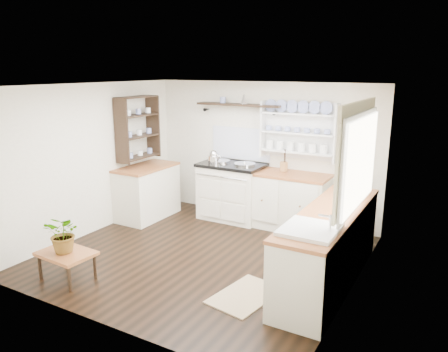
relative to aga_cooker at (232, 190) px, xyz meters
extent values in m
cube|color=black|center=(0.41, -1.57, -0.49)|extent=(4.00, 3.80, 0.01)
cube|color=beige|center=(0.41, 0.33, 0.66)|extent=(4.00, 0.02, 2.30)
cube|color=beige|center=(2.41, -1.57, 0.66)|extent=(0.02, 3.80, 2.30)
cube|color=beige|center=(-1.59, -1.57, 0.66)|extent=(0.02, 3.80, 2.30)
cube|color=white|center=(0.41, -1.57, 1.81)|extent=(4.00, 3.80, 0.01)
cube|color=white|center=(2.37, -1.42, 1.01)|extent=(0.04, 1.40, 1.00)
cube|color=white|center=(2.35, -1.42, 1.01)|extent=(0.02, 1.50, 1.10)
cube|color=beige|center=(2.33, -1.42, 1.59)|extent=(0.04, 1.55, 0.18)
cube|color=#EFE5CF|center=(0.00, 0.00, -0.03)|extent=(1.03, 0.67, 0.91)
cube|color=black|center=(0.00, 0.00, 0.45)|extent=(1.07, 0.71, 0.05)
cylinder|color=silver|center=(-0.24, 0.00, 0.49)|extent=(0.35, 0.35, 0.03)
cylinder|color=silver|center=(0.24, 0.00, 0.49)|extent=(0.35, 0.35, 0.03)
cylinder|color=silver|center=(0.00, -0.38, 0.32)|extent=(0.93, 0.02, 0.02)
cube|color=beige|center=(1.01, 0.03, -0.05)|extent=(1.25, 0.60, 0.88)
cube|color=brown|center=(1.01, 0.03, 0.39)|extent=(1.27, 0.63, 0.04)
cube|color=beige|center=(2.11, -1.47, -0.05)|extent=(0.60, 2.40, 0.88)
cube|color=brown|center=(2.11, -1.47, 0.39)|extent=(0.62, 2.43, 0.04)
cube|color=white|center=(2.11, -2.22, 0.31)|extent=(0.55, 0.60, 0.28)
cylinder|color=silver|center=(2.31, -2.22, 0.51)|extent=(0.02, 0.02, 0.22)
cube|color=beige|center=(-1.29, -0.67, -0.05)|extent=(0.60, 1.10, 0.88)
cube|color=brown|center=(-1.29, -0.67, 0.39)|extent=(0.62, 1.13, 0.04)
cube|color=white|center=(1.06, 0.31, 1.06)|extent=(1.20, 0.03, 0.90)
cube|color=white|center=(1.06, 0.22, 1.06)|extent=(1.20, 0.22, 0.02)
cylinder|color=navy|center=(1.06, 0.23, 1.33)|extent=(0.20, 0.02, 0.20)
cube|color=black|center=(0.01, 0.20, 1.43)|extent=(1.50, 0.24, 0.04)
cone|color=black|center=(-0.64, 0.27, 1.32)|extent=(0.06, 0.20, 0.06)
cone|color=black|center=(0.66, 0.27, 1.32)|extent=(0.06, 0.20, 0.06)
cube|color=black|center=(-1.43, -0.67, 1.06)|extent=(0.28, 0.80, 1.05)
cylinder|color=#A26E3B|center=(0.88, 0.11, 0.49)|extent=(0.12, 0.12, 0.15)
cube|color=brown|center=(-0.66, -2.97, -0.15)|extent=(0.68, 0.51, 0.04)
cylinder|color=black|center=(-0.95, -3.14, -0.33)|extent=(0.04, 0.04, 0.32)
cylinder|color=black|center=(-0.93, -2.77, -0.33)|extent=(0.04, 0.04, 0.32)
cylinder|color=black|center=(-0.39, -3.17, -0.33)|extent=(0.04, 0.04, 0.32)
cylinder|color=black|center=(-0.37, -2.80, -0.33)|extent=(0.04, 0.04, 0.32)
imported|color=#3F7233|center=(-0.66, -2.97, 0.11)|extent=(0.50, 0.45, 0.47)
cube|color=#937455|center=(1.41, -2.26, -0.48)|extent=(0.68, 0.93, 0.02)
camera|label=1|loc=(3.40, -6.27, 2.03)|focal=35.00mm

